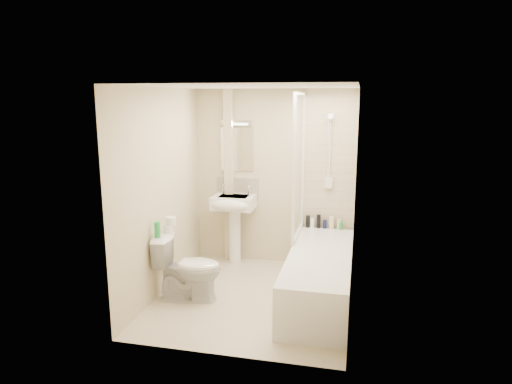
# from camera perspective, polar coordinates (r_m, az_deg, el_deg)

# --- Properties ---
(floor) EXTENTS (2.50, 2.50, 0.00)m
(floor) POSITION_cam_1_polar(r_m,az_deg,el_deg) (5.46, -0.31, -13.00)
(floor) COLOR beige
(floor) RESTS_ON ground
(wall_back) EXTENTS (2.20, 0.02, 2.40)m
(wall_back) POSITION_cam_1_polar(r_m,az_deg,el_deg) (6.27, 2.27, 1.79)
(wall_back) COLOR beige
(wall_back) RESTS_ON ground
(wall_left) EXTENTS (0.02, 2.50, 2.40)m
(wall_left) POSITION_cam_1_polar(r_m,az_deg,el_deg) (5.43, -11.72, -0.04)
(wall_left) COLOR beige
(wall_left) RESTS_ON ground
(wall_right) EXTENTS (0.02, 2.50, 2.40)m
(wall_right) POSITION_cam_1_polar(r_m,az_deg,el_deg) (4.95, 12.18, -1.20)
(wall_right) COLOR beige
(wall_right) RESTS_ON ground
(ceiling) EXTENTS (2.20, 2.50, 0.02)m
(ceiling) POSITION_cam_1_polar(r_m,az_deg,el_deg) (4.96, -0.35, 13.07)
(ceiling) COLOR white
(ceiling) RESTS_ON wall_back
(tile_back) EXTENTS (0.70, 0.01, 1.75)m
(tile_back) POSITION_cam_1_polar(r_m,az_deg,el_deg) (6.14, 9.18, 3.55)
(tile_back) COLOR beige
(tile_back) RESTS_ON wall_back
(tile_right) EXTENTS (0.01, 2.10, 1.75)m
(tile_right) POSITION_cam_1_polar(r_m,az_deg,el_deg) (5.02, 12.17, 1.60)
(tile_right) COLOR beige
(tile_right) RESTS_ON wall_right
(pipe_boxing) EXTENTS (0.12, 0.12, 2.40)m
(pipe_boxing) POSITION_cam_1_polar(r_m,az_deg,el_deg) (6.36, -3.34, 1.91)
(pipe_boxing) COLOR beige
(pipe_boxing) RESTS_ON ground
(splashback) EXTENTS (0.60, 0.02, 0.30)m
(splashback) POSITION_cam_1_polar(r_m,az_deg,el_deg) (6.41, -2.34, 0.46)
(splashback) COLOR beige
(splashback) RESTS_ON wall_back
(mirror) EXTENTS (0.46, 0.01, 0.60)m
(mirror) POSITION_cam_1_polar(r_m,az_deg,el_deg) (6.32, -2.38, 5.35)
(mirror) COLOR white
(mirror) RESTS_ON wall_back
(strip_light) EXTENTS (0.42, 0.07, 0.07)m
(strip_light) POSITION_cam_1_polar(r_m,az_deg,el_deg) (6.27, -2.47, 8.68)
(strip_light) COLOR silver
(strip_light) RESTS_ON wall_back
(bathtub) EXTENTS (0.70, 2.10, 0.55)m
(bathtub) POSITION_cam_1_polar(r_m,az_deg,el_deg) (5.35, 7.96, -10.30)
(bathtub) COLOR white
(bathtub) RESTS_ON ground
(shower_screen) EXTENTS (0.04, 0.92, 1.80)m
(shower_screen) POSITION_cam_1_polar(r_m,az_deg,el_deg) (5.73, 5.39, 3.32)
(shower_screen) COLOR white
(shower_screen) RESTS_ON bathtub
(shower_fixture) EXTENTS (0.10, 0.16, 0.99)m
(shower_fixture) POSITION_cam_1_polar(r_m,az_deg,el_deg) (6.08, 9.17, 4.62)
(shower_fixture) COLOR white
(shower_fixture) RESTS_ON wall_back
(pedestal_sink) EXTENTS (0.57, 0.51, 1.10)m
(pedestal_sink) POSITION_cam_1_polar(r_m,az_deg,el_deg) (6.25, -2.86, -2.28)
(pedestal_sink) COLOR white
(pedestal_sink) RESTS_ON ground
(bottle_black_a) EXTENTS (0.05, 0.05, 0.17)m
(bottle_black_a) POSITION_cam_1_polar(r_m,az_deg,el_deg) (6.24, 6.50, -3.67)
(bottle_black_a) COLOR black
(bottle_black_a) RESTS_ON bathtub
(bottle_white_a) EXTENTS (0.06, 0.06, 0.13)m
(bottle_white_a) POSITION_cam_1_polar(r_m,az_deg,el_deg) (6.24, 7.06, -3.85)
(bottle_white_a) COLOR white
(bottle_white_a) RESTS_ON bathtub
(bottle_black_b) EXTENTS (0.05, 0.05, 0.19)m
(bottle_black_b) POSITION_cam_1_polar(r_m,az_deg,el_deg) (6.23, 7.82, -3.65)
(bottle_black_b) COLOR black
(bottle_black_b) RESTS_ON bathtub
(bottle_blue) EXTENTS (0.05, 0.05, 0.12)m
(bottle_blue) POSITION_cam_1_polar(r_m,az_deg,el_deg) (6.23, 8.60, -3.99)
(bottle_blue) COLOR #11164E
(bottle_blue) RESTS_ON bathtub
(bottle_cream) EXTENTS (0.07, 0.07, 0.17)m
(bottle_cream) POSITION_cam_1_polar(r_m,az_deg,el_deg) (6.22, 9.42, -3.81)
(bottle_cream) COLOR beige
(bottle_cream) RESTS_ON bathtub
(bottle_white_b) EXTENTS (0.05, 0.05, 0.14)m
(bottle_white_b) POSITION_cam_1_polar(r_m,az_deg,el_deg) (6.22, 10.31, -3.97)
(bottle_white_b) COLOR silver
(bottle_white_b) RESTS_ON bathtub
(bottle_green) EXTENTS (0.06, 0.06, 0.10)m
(bottle_green) POSITION_cam_1_polar(r_m,az_deg,el_deg) (6.22, 10.48, -4.16)
(bottle_green) COLOR green
(bottle_green) RESTS_ON bathtub
(toilet) EXTENTS (0.61, 0.85, 0.76)m
(toilet) POSITION_cam_1_polar(r_m,az_deg,el_deg) (5.34, -8.46, -9.33)
(toilet) COLOR white
(toilet) RESTS_ON ground
(toilet_roll_lower) EXTENTS (0.11, 0.11, 0.09)m
(toilet_roll_lower) POSITION_cam_1_polar(r_m,az_deg,el_deg) (5.36, -10.95, -4.53)
(toilet_roll_lower) COLOR white
(toilet_roll_lower) RESTS_ON toilet
(toilet_roll_upper) EXTENTS (0.12, 0.12, 0.09)m
(toilet_roll_upper) POSITION_cam_1_polar(r_m,az_deg,el_deg) (5.35, -10.61, -3.57)
(toilet_roll_upper) COLOR white
(toilet_roll_upper) RESTS_ON toilet_roll_lower
(green_bottle) EXTENTS (0.07, 0.07, 0.18)m
(green_bottle) POSITION_cam_1_polar(r_m,az_deg,el_deg) (5.18, -12.23, -4.65)
(green_bottle) COLOR green
(green_bottle) RESTS_ON toilet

